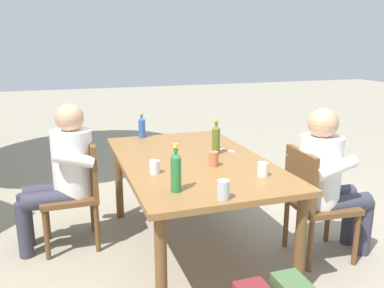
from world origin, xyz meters
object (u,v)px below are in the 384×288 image
(bottle_olive, at_px, (216,139))
(table_knife, at_px, (222,149))
(bottle_green, at_px, (176,171))
(bottle_blue, at_px, (142,127))
(cup_steel, at_px, (223,190))
(cup_white, at_px, (263,169))
(person_in_white_shirt, at_px, (63,170))
(cup_terracotta, at_px, (214,159))
(cup_glass, at_px, (155,167))
(person_in_plaid_shirt, at_px, (328,176))
(chair_far_right, at_px, (79,188))
(dining_table, at_px, (192,169))
(chair_near_left, at_px, (313,198))

(bottle_olive, distance_m, table_knife, 0.19)
(bottle_green, height_order, bottle_blue, bottle_green)
(bottle_blue, bearing_deg, cup_steel, -175.39)
(bottle_blue, relative_size, cup_white, 2.49)
(person_in_white_shirt, height_order, bottle_blue, person_in_white_shirt)
(bottle_blue, xyz_separation_m, cup_terracotta, (-1.04, -0.31, -0.05))
(cup_steel, bearing_deg, bottle_blue, 4.61)
(bottle_blue, distance_m, cup_glass, 1.08)
(cup_white, relative_size, cup_glass, 1.03)
(person_in_plaid_shirt, relative_size, cup_white, 12.51)
(chair_far_right, xyz_separation_m, bottle_olive, (-0.32, -1.07, 0.40))
(cup_glass, bearing_deg, person_in_white_shirt, 42.73)
(dining_table, distance_m, chair_near_left, 0.95)
(dining_table, bearing_deg, person_in_plaid_shirt, -112.96)
(dining_table, distance_m, chair_far_right, 0.95)
(dining_table, height_order, cup_glass, cup_glass)
(bottle_olive, bearing_deg, person_in_white_shirt, 74.96)
(table_knife, bearing_deg, chair_far_right, 80.01)
(chair_near_left, xyz_separation_m, bottle_olive, (0.48, 0.61, 0.40))
(cup_terracotta, bearing_deg, person_in_plaid_shirt, -102.40)
(dining_table, xyz_separation_m, cup_terracotta, (-0.21, -0.09, 0.13))
(bottle_olive, xyz_separation_m, bottle_green, (-0.70, 0.54, 0.00))
(person_in_white_shirt, height_order, cup_terracotta, person_in_white_shirt)
(person_in_white_shirt, distance_m, bottle_blue, 0.87)
(person_in_white_shirt, height_order, cup_steel, person_in_white_shirt)
(cup_steel, bearing_deg, person_in_white_shirt, 35.28)
(cup_glass, bearing_deg, bottle_blue, -7.10)
(cup_steel, xyz_separation_m, cup_terracotta, (0.60, -0.18, -0.00))
(cup_steel, relative_size, cup_terracotta, 1.06)
(bottle_green, height_order, cup_glass, bottle_green)
(chair_near_left, height_order, table_knife, chair_near_left)
(cup_steel, height_order, table_knife, cup_steel)
(cup_white, relative_size, table_knife, 0.43)
(table_knife, bearing_deg, cup_terracotta, 149.73)
(person_in_white_shirt, bearing_deg, chair_near_left, -114.03)
(chair_far_right, xyz_separation_m, bottle_green, (-1.01, -0.53, 0.41))
(cup_glass, height_order, table_knife, cup_glass)
(chair_near_left, xyz_separation_m, cup_steel, (-0.42, 0.92, 0.33))
(cup_white, height_order, table_knife, cup_white)
(person_in_plaid_shirt, xyz_separation_m, bottle_blue, (1.23, 1.16, 0.21))
(dining_table, height_order, person_in_white_shirt, person_in_white_shirt)
(dining_table, height_order, cup_steel, cup_steel)
(cup_glass, bearing_deg, person_in_plaid_shirt, -96.92)
(cup_terracotta, bearing_deg, chair_near_left, -103.68)
(chair_near_left, height_order, cup_terracotta, cup_terracotta)
(bottle_olive, xyz_separation_m, bottle_blue, (0.74, 0.45, -0.02))
(person_in_plaid_shirt, distance_m, bottle_blue, 1.70)
(bottle_olive, xyz_separation_m, cup_glass, (-0.33, 0.58, -0.08))
(bottle_olive, xyz_separation_m, table_knife, (0.11, -0.10, -0.12))
(person_in_plaid_shirt, bearing_deg, chair_far_right, 65.77)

